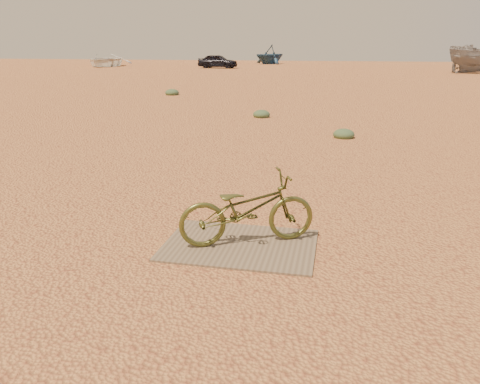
% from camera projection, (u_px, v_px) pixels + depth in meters
% --- Properties ---
extents(ground, '(120.00, 120.00, 0.00)m').
position_uv_depth(ground, '(278.00, 250.00, 5.11)').
color(ground, '#CB8B4B').
rests_on(ground, ground).
extents(plywood_board, '(1.67, 1.18, 0.02)m').
position_uv_depth(plywood_board, '(240.00, 245.00, 5.22)').
color(plywood_board, '#70614A').
rests_on(plywood_board, ground).
extents(bicycle, '(1.60, 1.11, 0.80)m').
position_uv_depth(bicycle, '(247.00, 209.00, 5.14)').
color(bicycle, '#4D5122').
rests_on(bicycle, plywood_board).
extents(car, '(3.74, 1.77, 1.24)m').
position_uv_depth(car, '(218.00, 61.00, 43.20)').
color(car, black).
rests_on(car, ground).
extents(boat_near_left, '(4.87, 6.37, 1.23)m').
position_uv_depth(boat_near_left, '(105.00, 60.00, 46.37)').
color(boat_near_left, white).
rests_on(boat_near_left, ground).
extents(boat_far_left, '(5.13, 5.21, 2.08)m').
position_uv_depth(boat_far_left, '(270.00, 54.00, 51.88)').
color(boat_far_left, navy).
rests_on(boat_far_left, ground).
extents(kale_a, '(0.52, 0.52, 0.29)m').
position_uv_depth(kale_a, '(261.00, 117.00, 14.38)').
color(kale_a, '#456240').
rests_on(kale_a, ground).
extents(kale_b, '(0.51, 0.51, 0.28)m').
position_uv_depth(kale_b, '(344.00, 138.00, 11.23)').
color(kale_b, '#456240').
rests_on(kale_b, ground).
extents(kale_c, '(0.60, 0.60, 0.33)m').
position_uv_depth(kale_c, '(172.00, 95.00, 20.61)').
color(kale_c, '#456240').
rests_on(kale_c, ground).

